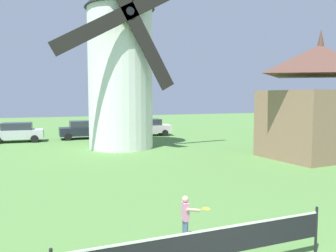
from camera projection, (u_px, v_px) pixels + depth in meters
name	position (u px, v px, depth m)	size (l,w,h in m)	color
windmill	(120.00, 59.00, 23.40)	(9.73, 5.21, 13.77)	white
tennis_net	(205.00, 245.00, 6.66)	(5.84, 0.06, 1.10)	black
player_far	(186.00, 215.00, 8.42)	(0.69, 0.52, 1.15)	slate
parked_car_silver	(17.00, 132.00, 26.94)	(4.07, 2.09, 1.56)	silver
parked_car_black	(83.00, 129.00, 29.11)	(4.01, 1.89, 1.56)	#1E232D
parked_car_cream	(147.00, 127.00, 31.34)	(4.47, 2.17, 1.56)	silver
chapel	(318.00, 103.00, 19.98)	(6.66, 5.12, 7.60)	#937056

